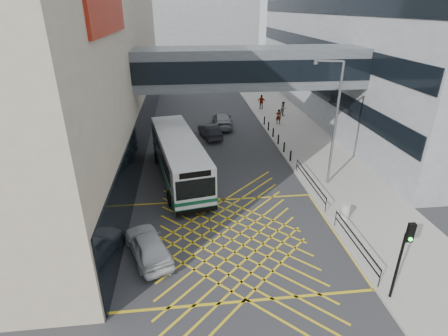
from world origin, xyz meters
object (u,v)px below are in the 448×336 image
object	(u,v)px
car_silver	(222,120)
pedestrian_a	(278,116)
car_dark	(210,131)
pedestrian_c	(261,102)
street_lamp	(333,117)
pedestrian_b	(283,109)
litter_bin	(345,212)
traffic_light	(404,251)
bus	(179,156)
car_white	(148,245)

from	to	relation	value
car_silver	pedestrian_a	distance (m)	6.13
car_dark	pedestrian_c	distance (m)	11.81
pedestrian_c	car_dark	bearing A→B (deg)	67.85
car_silver	street_lamp	bearing A→B (deg)	115.01
pedestrian_a	pedestrian_b	distance (m)	3.16
litter_bin	car_dark	bearing A→B (deg)	113.96
traffic_light	litter_bin	size ratio (longest dim) A/B	4.37
car_dark	pedestrian_b	size ratio (longest dim) A/B	2.62
pedestrian_a	bus	bearing A→B (deg)	50.73
street_lamp	pedestrian_c	xyz separation A→B (m)	(-0.37, 20.37, -4.04)
car_dark	street_lamp	bearing A→B (deg)	112.12
bus	street_lamp	distance (m)	11.30
traffic_light	pedestrian_b	xyz separation A→B (m)	(2.78, 28.18, -1.77)
car_dark	traffic_light	bearing A→B (deg)	93.53
bus	car_white	world-z (taller)	bus
car_white	litter_bin	bearing A→B (deg)	169.12
car_silver	pedestrian_a	size ratio (longest dim) A/B	3.07
car_dark	car_silver	bearing A→B (deg)	-128.41
litter_bin	pedestrian_b	world-z (taller)	pedestrian_b
bus	car_white	bearing A→B (deg)	-110.13
car_white	car_dark	distance (m)	18.39
pedestrian_b	street_lamp	bearing A→B (deg)	-114.94
bus	traffic_light	world-z (taller)	traffic_light
traffic_light	car_white	bearing A→B (deg)	161.16
traffic_light	pedestrian_c	world-z (taller)	traffic_light
car_silver	car_white	bearing A→B (deg)	76.18
car_white	pedestrian_b	distance (m)	27.50
car_dark	street_lamp	distance (m)	14.06
car_silver	traffic_light	distance (m)	25.97
bus	car_silver	size ratio (longest dim) A/B	2.39
car_dark	street_lamp	size ratio (longest dim) A/B	0.51
bus	car_dark	xyz separation A→B (m)	(2.97, 8.66, -1.06)
litter_bin	traffic_light	bearing A→B (deg)	-95.97
litter_bin	pedestrian_c	xyz separation A→B (m)	(0.21, 25.08, 0.43)
car_white	car_dark	bearing A→B (deg)	-125.54
street_lamp	car_silver	bearing A→B (deg)	127.93
car_silver	pedestrian_c	world-z (taller)	pedestrian_c
car_dark	car_silver	size ratio (longest dim) A/B	0.88
litter_bin	pedestrian_c	size ratio (longest dim) A/B	0.52
street_lamp	pedestrian_a	xyz separation A→B (m)	(0.19, 14.19, -4.11)
street_lamp	pedestrian_c	bearing A→B (deg)	106.47
litter_bin	pedestrian_a	bearing A→B (deg)	87.66
car_dark	traffic_light	xyz separation A→B (m)	(6.31, -22.13, 2.08)
car_dark	pedestrian_a	bearing A→B (deg)	-170.05
bus	street_lamp	world-z (taller)	street_lamp
pedestrian_b	pedestrian_c	xyz separation A→B (m)	(-1.90, 3.31, 0.05)
traffic_light	pedestrian_b	size ratio (longest dim) A/B	2.39
car_silver	street_lamp	xyz separation A→B (m)	(5.94, -14.34, 4.31)
bus	pedestrian_b	distance (m)	19.04
car_dark	street_lamp	xyz separation A→B (m)	(7.57, -11.01, 4.40)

